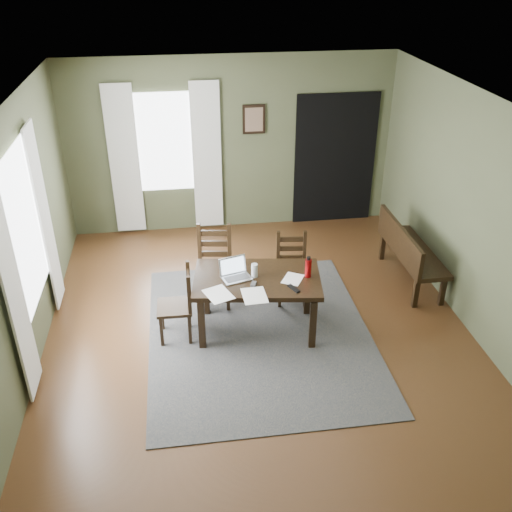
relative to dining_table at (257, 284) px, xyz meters
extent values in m
cube|color=#492C16|center=(0.02, -0.10, -0.65)|extent=(5.00, 6.00, 0.01)
cube|color=#495034|center=(0.02, 2.90, 0.70)|extent=(5.00, 0.02, 2.70)
cube|color=#495034|center=(0.02, -3.10, 0.70)|extent=(5.00, 0.02, 2.70)
cube|color=#495034|center=(-2.48, -0.10, 0.70)|extent=(0.02, 6.00, 2.70)
cube|color=#495034|center=(2.52, -0.10, 0.70)|extent=(0.02, 6.00, 2.70)
cube|color=white|center=(0.02, -0.10, 2.05)|extent=(5.00, 6.00, 0.02)
cube|color=#3B3B3B|center=(0.02, -0.10, -0.64)|extent=(2.60, 3.20, 0.01)
cube|color=black|center=(0.00, 0.00, 0.06)|extent=(1.55, 1.06, 0.06)
cube|color=black|center=(0.00, 0.00, 0.01)|extent=(1.38, 0.88, 0.05)
cube|color=black|center=(-0.67, -0.25, -0.32)|extent=(0.09, 0.09, 0.62)
cube|color=black|center=(-0.57, 0.42, -0.32)|extent=(0.09, 0.09, 0.62)
cube|color=black|center=(0.57, -0.42, -0.32)|extent=(0.09, 0.09, 0.62)
cube|color=black|center=(0.67, 0.25, -0.32)|extent=(0.09, 0.09, 0.62)
cube|color=black|center=(-0.96, -0.01, -0.23)|extent=(0.40, 0.40, 0.04)
cube|color=black|center=(-1.12, 0.16, -0.44)|extent=(0.04, 0.04, 0.39)
cube|color=black|center=(-0.80, 0.15, -0.44)|extent=(0.04, 0.04, 0.39)
cube|color=black|center=(-1.12, -0.16, -0.44)|extent=(0.04, 0.04, 0.39)
cube|color=black|center=(-0.80, -0.17, -0.44)|extent=(0.04, 0.04, 0.39)
cube|color=black|center=(-0.78, 0.16, 0.03)|extent=(0.04, 0.04, 0.49)
cube|color=black|center=(-0.79, -0.18, 0.03)|extent=(0.04, 0.04, 0.49)
cube|color=black|center=(-0.78, -0.01, -0.10)|extent=(0.03, 0.29, 0.07)
cube|color=black|center=(-0.78, -0.01, 0.03)|extent=(0.03, 0.29, 0.07)
cube|color=black|center=(-0.78, -0.01, 0.16)|extent=(0.03, 0.29, 0.07)
cube|color=black|center=(-0.45, 0.66, -0.18)|extent=(0.51, 0.51, 0.04)
cube|color=black|center=(-0.66, 0.51, -0.42)|extent=(0.05, 0.05, 0.43)
cube|color=black|center=(-0.60, 0.86, -0.42)|extent=(0.05, 0.05, 0.43)
cube|color=black|center=(-0.30, 0.45, -0.42)|extent=(0.05, 0.05, 0.43)
cube|color=black|center=(-0.25, 0.81, -0.42)|extent=(0.05, 0.05, 0.43)
cube|color=black|center=(-0.61, 0.89, 0.11)|extent=(0.05, 0.05, 0.55)
cube|color=black|center=(-0.23, 0.83, 0.11)|extent=(0.05, 0.05, 0.55)
cube|color=black|center=(-0.42, 0.86, -0.04)|extent=(0.33, 0.08, 0.07)
cube|color=black|center=(-0.42, 0.86, 0.11)|extent=(0.33, 0.08, 0.07)
cube|color=black|center=(-0.42, 0.86, 0.26)|extent=(0.33, 0.08, 0.07)
cube|color=black|center=(0.53, 0.57, -0.23)|extent=(0.44, 0.44, 0.04)
cube|color=black|center=(0.35, 0.43, -0.44)|extent=(0.04, 0.04, 0.38)
cube|color=black|center=(0.39, 0.74, -0.44)|extent=(0.04, 0.04, 0.38)
cube|color=black|center=(0.67, 0.39, -0.44)|extent=(0.04, 0.04, 0.38)
cube|color=black|center=(0.71, 0.71, -0.44)|extent=(0.04, 0.04, 0.38)
cube|color=black|center=(0.38, 0.76, 0.02)|extent=(0.05, 0.05, 0.49)
cube|color=black|center=(0.72, 0.72, 0.02)|extent=(0.05, 0.05, 0.49)
cube|color=black|center=(0.55, 0.74, -0.11)|extent=(0.29, 0.06, 0.07)
cube|color=black|center=(0.55, 0.74, 0.02)|extent=(0.29, 0.06, 0.07)
cube|color=black|center=(0.55, 0.74, 0.16)|extent=(0.29, 0.06, 0.07)
cube|color=black|center=(2.24, 0.83, -0.20)|extent=(0.47, 1.47, 0.06)
cube|color=black|center=(2.41, 0.20, -0.44)|extent=(0.06, 0.06, 0.41)
cube|color=black|center=(2.06, 0.20, -0.44)|extent=(0.06, 0.06, 0.41)
cube|color=black|center=(2.41, 1.46, -0.44)|extent=(0.06, 0.06, 0.41)
cube|color=black|center=(2.06, 1.46, -0.44)|extent=(0.06, 0.06, 0.41)
cube|color=black|center=(2.03, 0.83, 0.01)|extent=(0.05, 1.47, 0.36)
cube|color=#B7B7BC|center=(-0.24, 0.00, 0.10)|extent=(0.37, 0.30, 0.02)
cube|color=#B7B7BC|center=(-0.27, 0.11, 0.21)|extent=(0.33, 0.14, 0.21)
cube|color=silver|center=(-0.27, 0.10, 0.21)|extent=(0.28, 0.12, 0.17)
cube|color=#3F3F42|center=(-0.23, -0.01, 0.11)|extent=(0.30, 0.20, 0.00)
cube|color=#3F3F42|center=(-0.06, -0.16, 0.10)|extent=(0.08, 0.10, 0.03)
cube|color=black|center=(0.36, -0.31, 0.10)|extent=(0.12, 0.18, 0.02)
cylinder|color=silver|center=(-0.03, 0.02, 0.17)|extent=(0.08, 0.08, 0.16)
cylinder|color=#AF0D10|center=(0.58, -0.07, 0.20)|extent=(0.08, 0.08, 0.22)
cylinder|color=black|center=(0.58, -0.07, 0.33)|extent=(0.05, 0.05, 0.04)
cube|color=white|center=(-0.47, -0.30, 0.09)|extent=(0.36, 0.40, 0.00)
cube|color=white|center=(0.40, -0.10, 0.09)|extent=(0.31, 0.33, 0.00)
cube|color=white|center=(-0.09, -0.38, 0.09)|extent=(0.27, 0.35, 0.00)
cube|color=white|center=(-2.45, 0.10, 0.80)|extent=(0.01, 1.30, 1.70)
cube|color=white|center=(-0.98, 2.87, 0.80)|extent=(1.00, 0.01, 1.50)
cube|color=silver|center=(-2.42, -0.72, 0.55)|extent=(0.03, 0.48, 2.30)
cube|color=silver|center=(-2.42, 0.92, 0.55)|extent=(0.03, 0.48, 2.30)
cube|color=silver|center=(-1.60, 2.84, 0.55)|extent=(0.44, 0.03, 2.30)
cube|color=silver|center=(-0.36, 2.84, 0.55)|extent=(0.44, 0.03, 2.30)
cube|color=black|center=(0.37, 2.87, 1.10)|extent=(0.34, 0.03, 0.44)
cube|color=brown|center=(0.37, 2.86, 1.10)|extent=(0.27, 0.01, 0.36)
cube|color=black|center=(1.67, 2.87, 0.40)|extent=(1.30, 0.03, 2.10)
camera|label=1|loc=(-0.80, -5.51, 3.48)|focal=40.00mm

